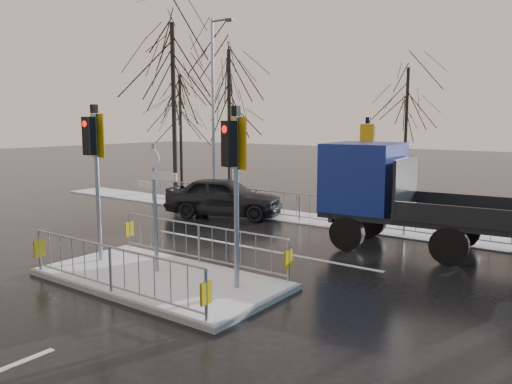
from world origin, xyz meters
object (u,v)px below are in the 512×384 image
Objects in this scene: traffic_island at (159,265)px; flatbed_truck at (395,193)px; car_far_lane at (224,197)px; street_lamp_left at (214,104)px.

traffic_island reaches higher than flatbed_truck.
flatbed_truck is (7.18, -0.78, 0.86)m from car_far_lane.
traffic_island is 1.30× the size of car_far_lane.
traffic_island is at bearing -171.79° from car_far_lane.
car_far_lane is (-3.92, 7.12, 0.39)m from traffic_island.
car_far_lane is at bearing 118.83° from traffic_island.
street_lamp_left reaches higher than car_far_lane.
street_lamp_left reaches higher than flatbed_truck.
traffic_island is 0.73× the size of street_lamp_left.
traffic_island is 7.24m from flatbed_truck.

